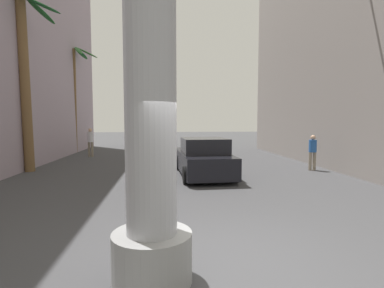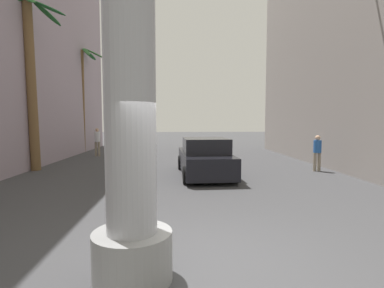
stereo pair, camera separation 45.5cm
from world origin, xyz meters
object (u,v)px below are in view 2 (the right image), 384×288
palm_tree_mid_left (31,70)px  street_lamp (363,57)px  palm_tree_far_left (83,85)px  pedestrian_mid_right (317,150)px  pedestrian_far_left (97,140)px  car_lead (205,159)px

palm_tree_mid_left → street_lamp: bearing=-12.2°
palm_tree_far_left → pedestrian_mid_right: 16.06m
palm_tree_mid_left → palm_tree_far_left: size_ratio=1.03×
pedestrian_far_left → palm_tree_mid_left: bearing=-104.7°
street_lamp → pedestrian_far_left: bearing=145.3°
palm_tree_mid_left → palm_tree_far_left: (-0.17, 7.97, 0.25)m
street_lamp → pedestrian_mid_right: (-0.63, 2.05, -3.64)m
palm_tree_mid_left → pedestrian_mid_right: palm_tree_mid_left is taller
palm_tree_far_left → pedestrian_far_left: palm_tree_far_left is taller
palm_tree_far_left → pedestrian_far_left: 4.81m
street_lamp → palm_tree_far_left: size_ratio=1.02×
street_lamp → palm_tree_mid_left: (-13.32, 2.89, -0.07)m
car_lead → pedestrian_mid_right: size_ratio=2.93×
street_lamp → palm_tree_mid_left: size_ratio=0.99×
palm_tree_far_left → pedestrian_far_left: (1.58, -2.61, -3.71)m
car_lead → palm_tree_mid_left: palm_tree_mid_left is taller
street_lamp → palm_tree_mid_left: palm_tree_mid_left is taller
palm_tree_far_left → pedestrian_far_left: size_ratio=4.15×
palm_tree_mid_left → pedestrian_mid_right: 13.22m
street_lamp → car_lead: (-5.74, 1.21, -3.88)m
street_lamp → palm_tree_mid_left: 13.63m
palm_tree_far_left → pedestrian_mid_right: palm_tree_far_left is taller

